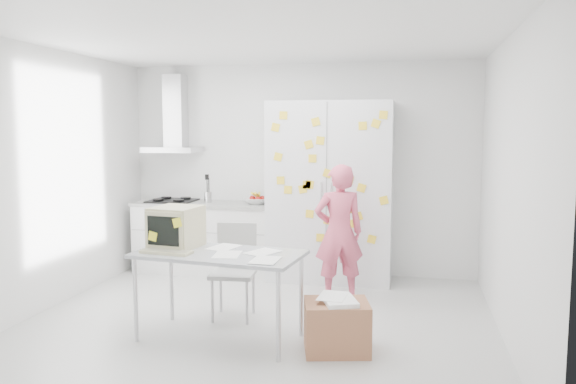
% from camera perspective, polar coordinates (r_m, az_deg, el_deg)
% --- Properties ---
extents(floor, '(4.50, 4.00, 0.02)m').
position_cam_1_polar(floor, '(5.63, -2.93, -13.03)').
color(floor, silver).
rests_on(floor, ground).
extents(walls, '(4.52, 4.01, 2.70)m').
position_cam_1_polar(walls, '(6.03, -1.19, 1.51)').
color(walls, white).
rests_on(walls, ground).
extents(ceiling, '(4.50, 4.00, 0.02)m').
position_cam_1_polar(ceiling, '(5.38, -3.10, 15.33)').
color(ceiling, white).
rests_on(ceiling, walls).
extents(counter_run, '(1.84, 0.63, 1.28)m').
position_cam_1_polar(counter_run, '(7.44, -8.41, -4.48)').
color(counter_run, white).
rests_on(counter_run, ground).
extents(range_hood, '(0.70, 0.48, 1.01)m').
position_cam_1_polar(range_hood, '(7.61, -11.43, 6.96)').
color(range_hood, silver).
rests_on(range_hood, walls).
extents(tall_cabinet, '(1.50, 0.68, 2.20)m').
position_cam_1_polar(tall_cabinet, '(6.91, 4.32, 0.02)').
color(tall_cabinet, silver).
rests_on(tall_cabinet, ground).
extents(person, '(0.63, 0.52, 1.49)m').
position_cam_1_polar(person, '(6.15, 5.19, -4.11)').
color(person, '#E25874').
rests_on(person, ground).
extents(desk, '(1.53, 0.89, 1.16)m').
position_cam_1_polar(desk, '(5.15, -9.82, -4.71)').
color(desk, '#A8ACB3').
rests_on(desk, ground).
extents(chair, '(0.46, 0.46, 0.93)m').
position_cam_1_polar(chair, '(5.66, -5.44, -7.33)').
color(chair, '#ADAEAB').
rests_on(chair, ground).
extents(cardboard_box, '(0.62, 0.54, 0.47)m').
position_cam_1_polar(cardboard_box, '(4.86, 4.97, -13.38)').
color(cardboard_box, '#A76B48').
rests_on(cardboard_box, ground).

